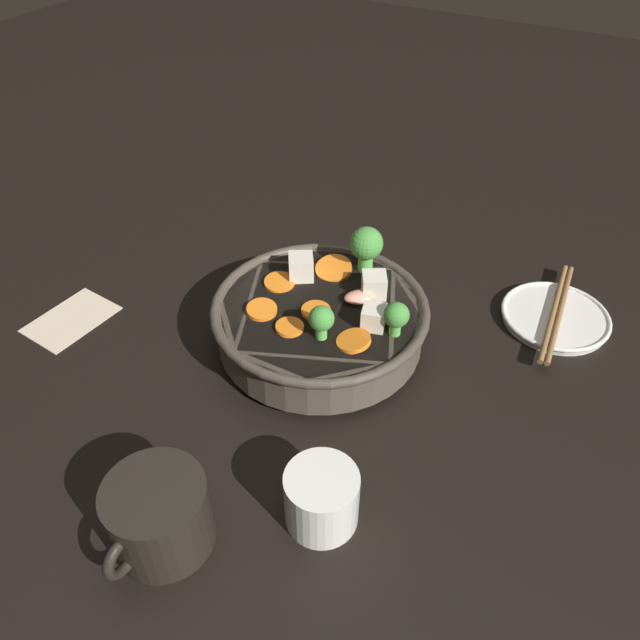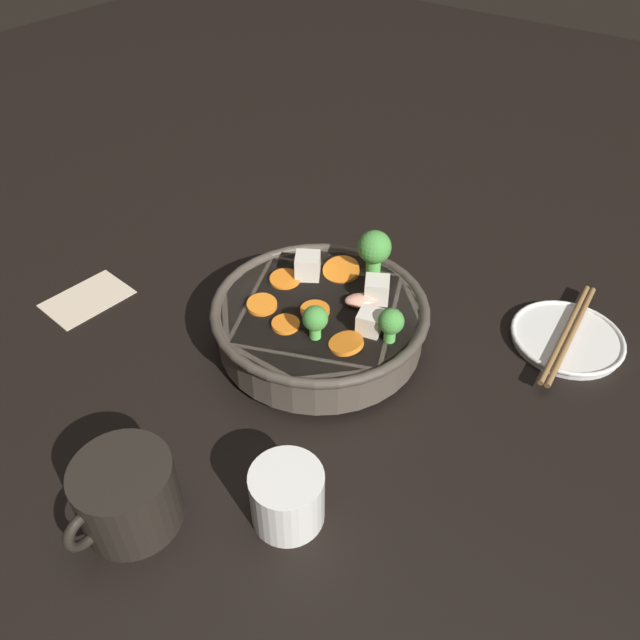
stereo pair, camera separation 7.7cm
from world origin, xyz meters
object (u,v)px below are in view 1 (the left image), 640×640
(side_saucer, at_px, (555,317))
(chopsticks_pair, at_px, (557,311))
(stirfry_bowl, at_px, (321,318))
(dark_mug, at_px, (156,515))
(tea_cup, at_px, (322,498))

(side_saucer, xyz_separation_m, chopsticks_pair, (0.00, 0.00, 0.01))
(stirfry_bowl, bearing_deg, dark_mug, -0.74)
(stirfry_bowl, bearing_deg, tea_cup, 28.61)
(stirfry_bowl, height_order, chopsticks_pair, stirfry_bowl)
(stirfry_bowl, relative_size, chopsticks_pair, 1.26)
(stirfry_bowl, height_order, dark_mug, stirfry_bowl)
(stirfry_bowl, height_order, side_saucer, stirfry_bowl)
(side_saucer, xyz_separation_m, dark_mug, (0.50, -0.25, 0.03))
(tea_cup, xyz_separation_m, dark_mug, (0.09, -0.12, 0.01))
(side_saucer, distance_m, chopsticks_pair, 0.01)
(side_saucer, distance_m, dark_mug, 0.56)
(dark_mug, bearing_deg, tea_cup, 126.69)
(side_saucer, bearing_deg, stirfry_bowl, -53.30)
(chopsticks_pair, bearing_deg, side_saucer, -135.00)
(dark_mug, bearing_deg, chopsticks_pair, 152.78)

